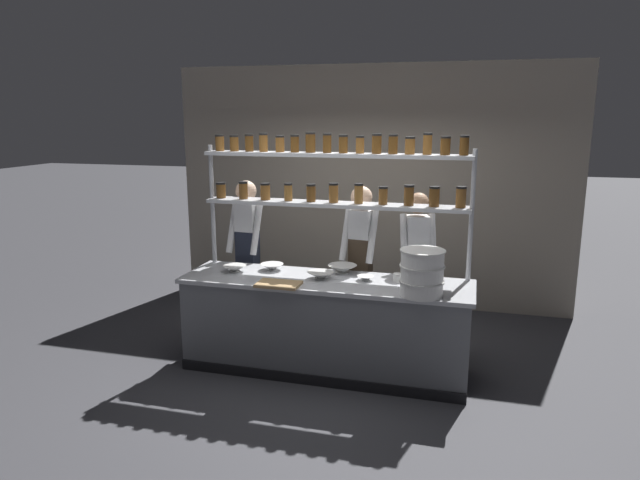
% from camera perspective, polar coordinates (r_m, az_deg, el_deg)
% --- Properties ---
extents(ground_plane, '(40.00, 40.00, 0.00)m').
position_cam_1_polar(ground_plane, '(5.78, 0.55, -12.76)').
color(ground_plane, '#3D3D42').
extents(back_wall, '(5.18, 0.12, 3.08)m').
position_cam_1_polar(back_wall, '(7.47, 4.93, 5.32)').
color(back_wall, '#9E9384').
rests_on(back_wall, ground_plane).
extents(prep_counter, '(2.78, 0.76, 0.92)m').
position_cam_1_polar(prep_counter, '(5.60, 0.55, -8.51)').
color(prep_counter, slate).
rests_on(prep_counter, ground_plane).
extents(spice_shelf_unit, '(2.67, 0.28, 2.30)m').
position_cam_1_polar(spice_shelf_unit, '(5.59, 1.56, 5.92)').
color(spice_shelf_unit, '#B7BABF').
rests_on(spice_shelf_unit, ground_plane).
extents(chef_left, '(0.38, 0.32, 1.77)m').
position_cam_1_polar(chef_left, '(6.29, -7.27, -0.78)').
color(chef_left, black).
rests_on(chef_left, ground_plane).
extents(chef_center, '(0.39, 0.32, 1.75)m').
position_cam_1_polar(chef_center, '(5.95, 4.06, -1.61)').
color(chef_center, black).
rests_on(chef_center, ground_plane).
extents(chef_right, '(0.41, 0.34, 1.70)m').
position_cam_1_polar(chef_right, '(5.94, 9.61, -2.18)').
color(chef_right, black).
rests_on(chef_right, ground_plane).
extents(container_stack, '(0.39, 0.39, 0.41)m').
position_cam_1_polar(container_stack, '(5.01, 10.16, -3.24)').
color(container_stack, white).
rests_on(container_stack, prep_counter).
extents(cutting_board, '(0.40, 0.26, 0.02)m').
position_cam_1_polar(cutting_board, '(5.28, -4.17, -4.43)').
color(cutting_board, '#A88456').
rests_on(cutting_board, prep_counter).
extents(prep_bowl_near_left, '(0.16, 0.16, 0.04)m').
position_cam_1_polar(prep_bowl_near_left, '(5.44, 4.59, -3.83)').
color(prep_bowl_near_left, silver).
rests_on(prep_bowl_near_left, prep_counter).
extents(prep_bowl_center_front, '(0.25, 0.25, 0.07)m').
position_cam_1_polar(prep_bowl_center_front, '(5.47, 0.05, -3.57)').
color(prep_bowl_center_front, silver).
rests_on(prep_bowl_center_front, prep_counter).
extents(prep_bowl_center_back, '(0.23, 0.23, 0.06)m').
position_cam_1_polar(prep_bowl_center_back, '(5.80, -4.82, -2.70)').
color(prep_bowl_center_back, white).
rests_on(prep_bowl_center_back, prep_counter).
extents(prep_bowl_near_right, '(0.29, 0.29, 0.08)m').
position_cam_1_polar(prep_bowl_near_right, '(5.68, 2.26, -2.91)').
color(prep_bowl_near_right, silver).
rests_on(prep_bowl_near_right, prep_counter).
extents(prep_bowl_far_left, '(0.24, 0.24, 0.06)m').
position_cam_1_polar(prep_bowl_far_left, '(5.78, -8.54, -2.85)').
color(prep_bowl_far_left, silver).
rests_on(prep_bowl_far_left, prep_counter).
extents(serving_cup_front, '(0.07, 0.07, 0.08)m').
position_cam_1_polar(serving_cup_front, '(5.42, 7.71, -3.74)').
color(serving_cup_front, silver).
rests_on(serving_cup_front, prep_counter).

